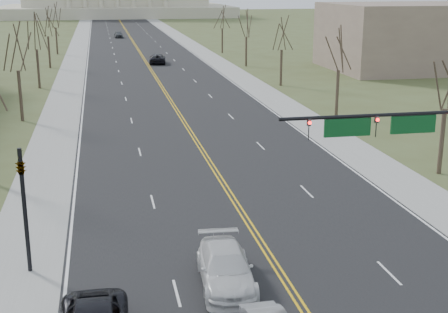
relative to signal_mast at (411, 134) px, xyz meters
name	(u,v)px	position (x,y,z in m)	size (l,w,h in m)	color
road	(139,51)	(-7.45, 96.50, -5.76)	(20.00, 380.00, 0.01)	black
sidewalk_left	(77,53)	(-19.45, 96.50, -5.75)	(4.00, 380.00, 0.03)	gray
sidewalk_right	(199,50)	(4.55, 96.50, -5.75)	(4.00, 380.00, 0.03)	gray
center_line	(139,51)	(-7.45, 96.50, -5.75)	(0.42, 380.00, 0.01)	gold
edge_line_left	(88,52)	(-17.25, 96.50, -5.75)	(0.15, 380.00, 0.01)	silver
edge_line_right	(189,50)	(2.35, 96.50, -5.75)	(0.15, 380.00, 0.01)	silver
signal_mast	(411,134)	(0.00, 0.00, 0.00)	(12.12, 0.44, 7.20)	black
signal_left	(24,197)	(-18.95, 0.00, -2.05)	(0.32, 0.36, 6.00)	black
tree_r_0	(447,82)	(8.05, 10.50, 0.79)	(3.74, 3.74, 8.50)	#372A21
tree_r_1	(339,51)	(8.05, 30.50, 0.79)	(3.74, 3.74, 8.50)	#372A21
tree_l_1	(16,50)	(-22.95, 34.50, 1.18)	(3.96, 3.96, 9.00)	#372A21
tree_r_2	(282,35)	(8.05, 50.50, 0.79)	(3.74, 3.74, 8.50)	#372A21
tree_l_2	(35,33)	(-22.95, 54.50, 1.18)	(3.96, 3.96, 9.00)	#372A21
tree_r_3	(246,25)	(8.05, 70.50, 0.79)	(3.74, 3.74, 8.50)	#372A21
tree_l_3	(47,23)	(-22.95, 74.50, 1.18)	(3.96, 3.96, 9.00)	#372A21
tree_r_4	(222,18)	(8.05, 90.50, 0.79)	(3.74, 3.74, 8.50)	#372A21
tree_l_4	(55,17)	(-22.95, 94.50, 1.18)	(3.96, 3.96, 9.00)	#372A21
bldg_right_mass	(412,37)	(32.55, 62.50, -0.76)	(25.00, 20.00, 10.00)	#746053
car_sb_inner_second	(226,268)	(-10.19, -3.17, -4.93)	(2.30, 5.67, 1.64)	silver
car_far_nb	(157,59)	(-5.71, 76.70, -4.96)	(2.61, 5.66, 1.57)	black
car_far_sb	(119,34)	(-10.30, 129.14, -4.94)	(1.91, 4.74, 1.61)	#4B4F53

